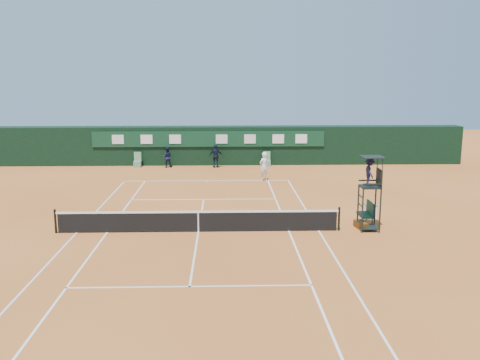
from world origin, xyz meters
name	(u,v)px	position (x,y,z in m)	size (l,w,h in m)	color
ground	(198,232)	(0.00, 0.00, 0.00)	(90.00, 90.00, 0.00)	#C76D2F
court_lines	(198,232)	(0.00, 0.00, 0.01)	(11.05, 23.85, 0.01)	silver
tennis_net	(198,221)	(0.00, 0.00, 0.51)	(12.90, 0.10, 1.10)	black
back_wall	(209,145)	(0.00, 18.74, 1.51)	(40.00, 1.65, 3.00)	black
linesman_chair_left	(137,163)	(-5.50, 17.48, 0.32)	(0.55, 0.50, 1.15)	#5A8967
linesman_chair_right	(267,162)	(4.50, 17.48, 0.32)	(0.55, 0.50, 1.15)	#60936B
umpire_chair	(370,178)	(7.75, 0.01, 2.46)	(0.96, 0.95, 3.42)	black
player_bench	(367,212)	(7.97, 1.05, 0.60)	(0.55, 1.20, 1.10)	#1B442E
tennis_bag	(361,225)	(7.50, 0.33, 0.16)	(0.38, 0.86, 0.32)	black
cooler	(370,211)	(8.49, 2.33, 0.33)	(0.57, 0.57, 0.65)	white
tennis_ball	(229,198)	(1.42, 6.51, 0.03)	(0.07, 0.07, 0.07)	gold
player	(264,166)	(3.84, 11.84, 0.97)	(0.70, 0.46, 1.93)	white
ball_kid_left	(167,157)	(-3.19, 17.28, 0.79)	(0.76, 0.60, 1.57)	black
ball_kid_right	(216,156)	(0.56, 17.04, 0.89)	(1.04, 0.43, 1.77)	black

